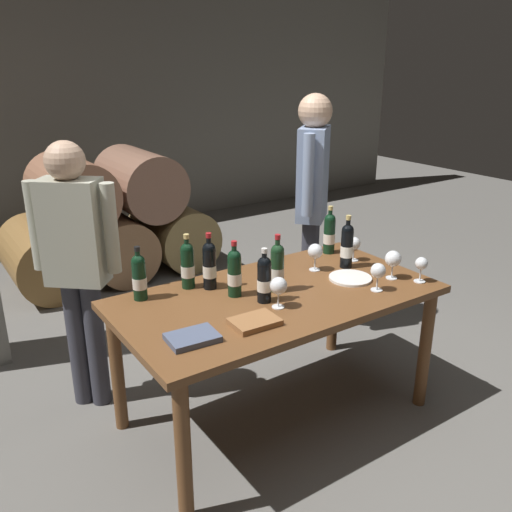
% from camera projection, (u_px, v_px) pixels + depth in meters
% --- Properties ---
extents(ground_plane, '(14.00, 14.00, 0.00)m').
position_uv_depth(ground_plane, '(275.00, 414.00, 3.12)').
color(ground_plane, '#66635E').
extents(cellar_back_wall, '(10.00, 0.24, 2.80)m').
position_uv_depth(cellar_back_wall, '(51.00, 110.00, 5.91)').
color(cellar_back_wall, slate).
rests_on(cellar_back_wall, ground_plane).
extents(barrel_stack, '(1.86, 0.90, 1.15)m').
position_uv_depth(barrel_stack, '(110.00, 222.00, 4.97)').
color(barrel_stack, olive).
rests_on(barrel_stack, ground_plane).
extents(dining_table, '(1.70, 0.90, 0.76)m').
position_uv_depth(dining_table, '(277.00, 309.00, 2.89)').
color(dining_table, brown).
rests_on(dining_table, ground_plane).
extents(wine_bottle_0, '(0.07, 0.07, 0.32)m').
position_uv_depth(wine_bottle_0, '(347.00, 245.00, 3.18)').
color(wine_bottle_0, black).
rests_on(wine_bottle_0, dining_table).
extents(wine_bottle_1, '(0.07, 0.07, 0.30)m').
position_uv_depth(wine_bottle_1, '(234.00, 272.00, 2.79)').
color(wine_bottle_1, black).
rests_on(wine_bottle_1, dining_table).
extents(wine_bottle_2, '(0.07, 0.07, 0.29)m').
position_uv_depth(wine_bottle_2, '(139.00, 277.00, 2.75)').
color(wine_bottle_2, black).
rests_on(wine_bottle_2, dining_table).
extents(wine_bottle_3, '(0.07, 0.07, 0.31)m').
position_uv_depth(wine_bottle_3, '(209.00, 265.00, 2.88)').
color(wine_bottle_3, black).
rests_on(wine_bottle_3, dining_table).
extents(wine_bottle_4, '(0.07, 0.07, 0.31)m').
position_uv_depth(wine_bottle_4, '(329.00, 233.00, 3.42)').
color(wine_bottle_4, black).
rests_on(wine_bottle_4, dining_table).
extents(wine_bottle_5, '(0.07, 0.07, 0.29)m').
position_uv_depth(wine_bottle_5, '(264.00, 279.00, 2.73)').
color(wine_bottle_5, black).
rests_on(wine_bottle_5, dining_table).
extents(wine_bottle_6, '(0.07, 0.07, 0.30)m').
position_uv_depth(wine_bottle_6, '(188.00, 265.00, 2.89)').
color(wine_bottle_6, black).
rests_on(wine_bottle_6, dining_table).
extents(wine_bottle_7, '(0.07, 0.07, 0.32)m').
position_uv_depth(wine_bottle_7, '(277.00, 267.00, 2.85)').
color(wine_bottle_7, '#19381E').
rests_on(wine_bottle_7, dining_table).
extents(wine_glass_0, '(0.08, 0.08, 0.15)m').
position_uv_depth(wine_glass_0, '(378.00, 271.00, 2.86)').
color(wine_glass_0, white).
rests_on(wine_glass_0, dining_table).
extents(wine_glass_1, '(0.09, 0.09, 0.16)m').
position_uv_depth(wine_glass_1, '(393.00, 259.00, 3.02)').
color(wine_glass_1, white).
rests_on(wine_glass_1, dining_table).
extents(wine_glass_2, '(0.09, 0.09, 0.16)m').
position_uv_depth(wine_glass_2, '(315.00, 252.00, 3.14)').
color(wine_glass_2, white).
rests_on(wine_glass_2, dining_table).
extents(wine_glass_3, '(0.07, 0.07, 0.14)m').
position_uv_depth(wine_glass_3, '(421.00, 264.00, 2.98)').
color(wine_glass_3, white).
rests_on(wine_glass_3, dining_table).
extents(wine_glass_4, '(0.08, 0.08, 0.15)m').
position_uv_depth(wine_glass_4, '(354.00, 244.00, 3.29)').
color(wine_glass_4, white).
rests_on(wine_glass_4, dining_table).
extents(wine_glass_5, '(0.09, 0.09, 0.16)m').
position_uv_depth(wine_glass_5, '(279.00, 286.00, 2.66)').
color(wine_glass_5, white).
rests_on(wine_glass_5, dining_table).
extents(tasting_notebook, '(0.23, 0.18, 0.03)m').
position_uv_depth(tasting_notebook, '(193.00, 338.00, 2.38)').
color(tasting_notebook, '#4C5670').
rests_on(tasting_notebook, dining_table).
extents(leather_ledger, '(0.23, 0.17, 0.03)m').
position_uv_depth(leather_ledger, '(255.00, 322.00, 2.52)').
color(leather_ledger, '#936038').
rests_on(leather_ledger, dining_table).
extents(serving_plate, '(0.24, 0.24, 0.01)m').
position_uv_depth(serving_plate, '(350.00, 278.00, 3.04)').
color(serving_plate, white).
rests_on(serving_plate, dining_table).
extents(sommelier_presenting, '(0.39, 0.35, 1.72)m').
position_uv_depth(sommelier_presenting, '(312.00, 193.00, 3.79)').
color(sommelier_presenting, '#383842').
rests_on(sommelier_presenting, ground_plane).
extents(taster_seated_left, '(0.39, 0.35, 1.54)m').
position_uv_depth(taster_seated_left, '(76.00, 256.00, 2.93)').
color(taster_seated_left, '#383842').
rests_on(taster_seated_left, ground_plane).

